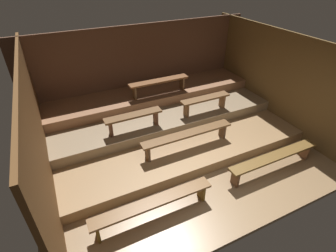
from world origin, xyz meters
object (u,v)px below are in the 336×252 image
Objects in this scene: bench_floor_right at (274,158)px; bench_upper_center at (159,83)px; bench_middle_left at (133,118)px; bench_middle_right at (205,101)px; bench_lower_center at (188,135)px; bench_floor_left at (153,204)px.

bench_upper_center is at bearing 112.31° from bench_floor_right.
bench_middle_right is (1.88, 0.00, 0.00)m from bench_middle_left.
bench_floor_right is 1.34× the size of bench_upper_center.
bench_middle_right is at bearing 41.12° from bench_lower_center.
bench_lower_center is at bearing 139.33° from bench_floor_right.
bench_middle_right is (2.28, 2.03, 0.46)m from bench_floor_left.
bench_middle_left is at bearing 78.67° from bench_floor_left.
bench_upper_center is at bearing 85.27° from bench_lower_center.
bench_floor_right is 1.65× the size of bench_middle_right.
bench_floor_left is at bearing 180.00° from bench_floor_right.
bench_floor_right is at bearing -40.67° from bench_lower_center.
bench_lower_center reaches higher than bench_floor_left.
bench_middle_left is 0.81× the size of bench_upper_center.
bench_lower_center is at bearing -42.93° from bench_middle_left.
bench_middle_right is at bearing 41.58° from bench_floor_left.
bench_middle_left is (-2.28, 2.03, 0.46)m from bench_floor_right.
bench_floor_right is 3.09m from bench_middle_left.
bench_middle_right reaches higher than bench_floor_right.
bench_middle_right is (-0.41, 2.03, 0.46)m from bench_floor_right.
bench_middle_left is (-0.91, 0.85, 0.22)m from bench_lower_center.
bench_floor_right is 2.12m from bench_middle_right.
bench_middle_right is at bearing 0.00° from bench_middle_left.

